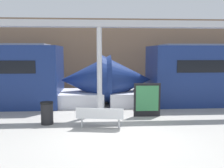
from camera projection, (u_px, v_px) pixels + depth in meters
ground_plane at (121, 139)px, 8.03m from camera, size 60.00×60.00×0.00m
station_wall at (107, 56)px, 16.85m from camera, size 56.00×0.20×5.00m
bench_near at (100, 116)px, 9.09m from camera, size 1.77×0.70×0.78m
trash_bin at (47, 113)px, 9.65m from camera, size 0.49×0.49×0.87m
poster_board at (147, 100)px, 10.76m from camera, size 1.16×0.07×1.45m
support_column_near at (99, 72)px, 11.01m from camera, size 0.23×0.23×3.85m
canopy_beam at (99, 24)px, 10.75m from camera, size 28.00×0.60×0.28m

